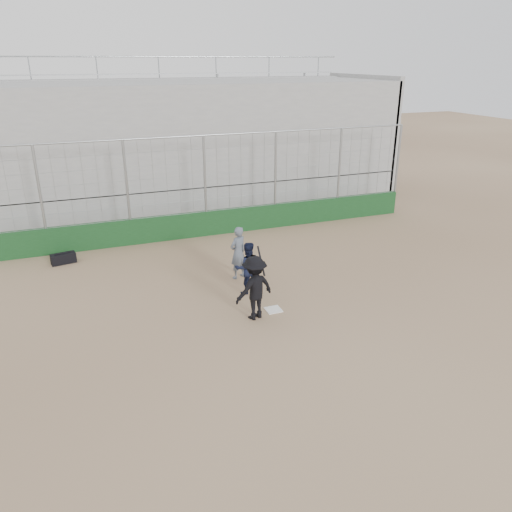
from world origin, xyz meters
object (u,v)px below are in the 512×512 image
object	(u,v)px
umpire	(238,255)
equipment_bag	(63,258)
catcher_crouched	(248,276)
batter_at_plate	(255,288)

from	to	relation	value
umpire	equipment_bag	world-z (taller)	umpire
catcher_crouched	umpire	bearing A→B (deg)	84.79
batter_at_plate	catcher_crouched	size ratio (longest dim) A/B	1.76
batter_at_plate	umpire	bearing A→B (deg)	80.25
catcher_crouched	umpire	xyz separation A→B (m)	(0.11, 1.19, 0.23)
umpire	equipment_bag	distance (m)	6.34
umpire	equipment_bag	xyz separation A→B (m)	(-5.34, 3.36, -0.61)
batter_at_plate	equipment_bag	world-z (taller)	batter_at_plate
catcher_crouched	umpire	world-z (taller)	umpire
catcher_crouched	equipment_bag	bearing A→B (deg)	139.00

